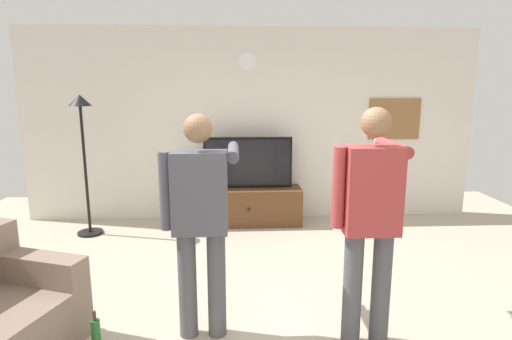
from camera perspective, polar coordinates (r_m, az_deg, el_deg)
ground_plane at (r=3.62m, az=1.29°, el=-20.47°), size 8.40×8.40×0.00m
back_wall at (r=6.05m, az=-0.66°, el=6.09°), size 6.40×0.10×2.70m
tv_stand at (r=5.91m, az=-1.06°, el=-4.87°), size 1.46×0.50×0.51m
television at (r=5.81m, az=-1.09°, el=1.01°), size 1.21×0.07×0.70m
wall_clock at (r=5.97m, az=-1.22°, el=14.49°), size 0.25×0.03×0.25m
framed_picture at (r=6.40m, az=18.19°, el=6.58°), size 0.74×0.04×0.58m
floor_lamp at (r=5.71m, az=-22.42°, el=4.29°), size 0.32×0.32×1.80m
person_standing_nearer_lamp at (r=3.16m, az=-7.53°, el=-6.00°), size 0.58×0.78×1.72m
person_standing_nearer_couch at (r=3.14m, az=15.19°, el=-5.91°), size 0.57×0.78×1.77m
beverage_bottle at (r=3.45m, az=-20.81°, el=-20.34°), size 0.07×0.07×0.34m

